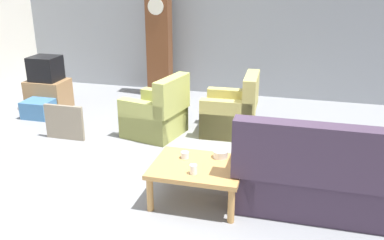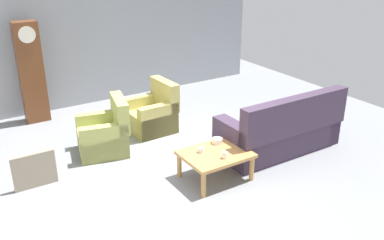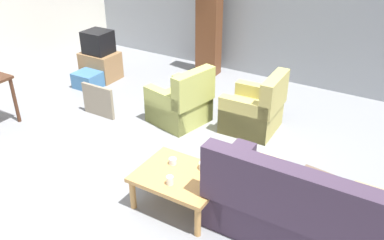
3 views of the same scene
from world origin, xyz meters
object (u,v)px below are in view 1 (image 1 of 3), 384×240
object	(u,v)px
grandfather_clock	(159,46)
bowl_white_stacked	(220,154)
couch_floral	(338,180)
storage_box_blue	(39,109)
cup_blue_rimmed	(185,155)
tv_stand_cabinet	(49,94)
framed_picture_leaning	(64,122)
tv_crt	(45,68)
coffee_table_wood	(197,170)
cup_white_porcelain	(193,169)
armchair_olive_near	(157,115)
armchair_olive_far	(232,114)

from	to	relation	value
grandfather_clock	bowl_white_stacked	size ratio (longest dim) A/B	12.17
couch_floral	bowl_white_stacked	size ratio (longest dim) A/B	13.23
storage_box_blue	cup_blue_rimmed	world-z (taller)	cup_blue_rimmed
storage_box_blue	bowl_white_stacked	distance (m)	3.84
grandfather_clock	storage_box_blue	size ratio (longest dim) A/B	4.17
tv_stand_cabinet	framed_picture_leaning	bearing A→B (deg)	-49.42
tv_stand_cabinet	tv_crt	xyz separation A→B (m)	(0.00, 0.00, 0.47)
coffee_table_wood	grandfather_clock	world-z (taller)	grandfather_clock
cup_white_porcelain	tv_stand_cabinet	bearing A→B (deg)	142.28
armchair_olive_near	storage_box_blue	bearing A→B (deg)	173.70
armchair_olive_far	framed_picture_leaning	xyz separation A→B (m)	(-2.32, -0.87, -0.05)
tv_crt	framed_picture_leaning	distance (m)	1.65
couch_floral	storage_box_blue	size ratio (longest dim) A/B	4.53
coffee_table_wood	grandfather_clock	distance (m)	4.09
couch_floral	framed_picture_leaning	xyz separation A→B (m)	(-3.74, 1.01, -0.10)
couch_floral	storage_box_blue	bearing A→B (deg)	159.45
bowl_white_stacked	armchair_olive_near	bearing A→B (deg)	130.94
armchair_olive_near	storage_box_blue	world-z (taller)	armchair_olive_near
tv_stand_cabinet	cup_white_porcelain	distance (m)	4.22
framed_picture_leaning	coffee_table_wood	bearing A→B (deg)	-27.05
armchair_olive_near	cup_white_porcelain	xyz separation A→B (m)	(1.05, -1.88, 0.17)
couch_floral	cup_white_porcelain	size ratio (longest dim) A/B	21.07
grandfather_clock	couch_floral	bearing A→B (deg)	-48.49
tv_stand_cabinet	framed_picture_leaning	xyz separation A→B (m)	(1.03, -1.20, -0.00)
coffee_table_wood	tv_stand_cabinet	bearing A→B (deg)	144.49
tv_crt	storage_box_blue	xyz separation A→B (m)	(0.09, -0.45, -0.58)
couch_floral	storage_box_blue	distance (m)	5.00
tv_crt	framed_picture_leaning	size ratio (longest dim) A/B	0.80
cup_blue_rimmed	coffee_table_wood	bearing A→B (deg)	-36.12
armchair_olive_near	cup_blue_rimmed	bearing A→B (deg)	-60.70
framed_picture_leaning	tv_stand_cabinet	bearing A→B (deg)	130.58
coffee_table_wood	cup_blue_rimmed	world-z (taller)	cup_blue_rimmed
armchair_olive_near	grandfather_clock	world-z (taller)	grandfather_clock
couch_floral	armchair_olive_near	distance (m)	2.91
framed_picture_leaning	couch_floral	bearing A→B (deg)	-15.10
cup_blue_rimmed	couch_floral	bearing A→B (deg)	1.32
framed_picture_leaning	cup_blue_rimmed	size ratio (longest dim) A/B	6.92
framed_picture_leaning	grandfather_clock	bearing A→B (deg)	76.06
storage_box_blue	cup_white_porcelain	bearing A→B (deg)	-33.20
bowl_white_stacked	cup_blue_rimmed	bearing A→B (deg)	-162.84
storage_box_blue	cup_white_porcelain	world-z (taller)	cup_white_porcelain
couch_floral	storage_box_blue	xyz separation A→B (m)	(-4.68, 1.75, -0.21)
couch_floral	tv_stand_cabinet	xyz separation A→B (m)	(-4.76, 2.21, -0.10)
cup_white_porcelain	armchair_olive_near	bearing A→B (deg)	119.21
tv_crt	cup_blue_rimmed	size ratio (longest dim) A/B	5.54
armchair_olive_near	grandfather_clock	size ratio (longest dim) A/B	0.49
storage_box_blue	tv_stand_cabinet	bearing A→B (deg)	100.65
armchair_olive_far	coffee_table_wood	size ratio (longest dim) A/B	0.96
cup_white_porcelain	couch_floral	bearing A→B (deg)	14.48
couch_floral	armchair_olive_far	distance (m)	2.35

